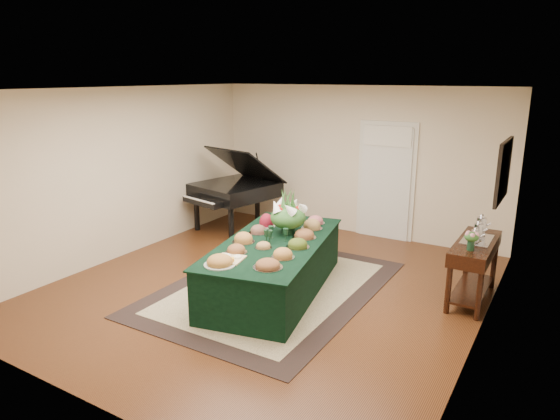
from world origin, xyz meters
The scene contains 14 objects.
ground centered at (0.00, 0.00, 0.00)m, with size 6.00×6.00×0.00m, color black.
area_rug centered at (0.06, 0.00, 0.01)m, with size 2.61×3.65×0.01m.
kitchen_doorway centered at (0.60, 2.97, 1.02)m, with size 1.05×0.07×2.10m.
buffet_table centered at (0.13, -0.07, 0.36)m, with size 1.77×2.86×0.72m.
food_platters centered at (0.12, -0.04, 0.77)m, with size 1.24×2.42×0.15m.
cutting_board centered at (0.03, -0.92, 0.76)m, with size 0.39×0.39×0.10m.
green_goblets centered at (0.12, -0.07, 0.81)m, with size 0.30×0.26×0.18m.
floral_centerpiece centered at (0.12, 0.32, 1.02)m, with size 0.51×0.51×0.51m.
grand_piano centered at (-2.00, 1.96, 0.79)m, with size 1.64×1.75×1.60m.
wicker_basket centered at (-1.05, 1.47, 0.14)m, with size 0.44×0.44×0.27m, color olive.
mahogany_sideboard centered at (2.49, 1.03, 0.63)m, with size 0.45×1.31×0.81m.
tea_service centered at (2.50, 1.06, 0.92)m, with size 0.34×0.74×0.30m.
pink_bouquet centered at (2.50, 0.65, 0.97)m, with size 0.19×0.19×0.25m.
wall_painting centered at (2.72, 1.03, 1.75)m, with size 0.05×0.95×0.75m.
Camera 1 is at (3.45, -5.46, 2.87)m, focal length 32.00 mm.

